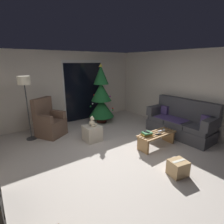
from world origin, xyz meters
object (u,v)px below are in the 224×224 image
Objects in this scene: remote_silver at (160,131)px; teddy_bear_cream at (92,122)px; floor_lamp at (25,87)px; coffee_table at (157,138)px; remote_white at (164,130)px; couch at (181,122)px; christmas_tree at (101,97)px; cardboard_box_taped_mid_floor at (178,168)px; cell_phone at (147,132)px; remote_black at (158,134)px; armchair at (49,123)px; book_stack at (147,134)px; ottoman at (92,133)px.

remote_silver is 1.84m from teddy_bear_cream.
floor_lamp is at bearing 48.27° from remote_silver.
remote_white is (0.32, 0.03, 0.13)m from coffee_table.
teddy_bear_cream is at bearing 152.57° from couch.
christmas_tree reaches higher than cardboard_box_taped_mid_floor.
cell_phone is at bearing 75.10° from cardboard_box_taped_mid_floor.
remote_white is 1.00× the size of remote_black.
teddy_bear_cream is (1.39, -1.11, -0.96)m from floor_lamp.
couch is at bearing -130.07° from remote_white.
remote_white is at bearing -57.27° from remote_black.
armchair reaches higher than remote_white.
book_stack is 0.72× the size of cardboard_box_taped_mid_floor.
cell_phone is at bearing -45.89° from floor_lamp.
cell_phone is 0.37× the size of cardboard_box_taped_mid_floor.
coffee_table is at bearing 51.84° from remote_white.
floor_lamp is 2.19m from ottoman.
teddy_bear_cream reaches higher than remote_white.
ottoman is at bearing -131.88° from christmas_tree.
armchair is at bearing -4.65° from floor_lamp.
christmas_tree reaches higher than teddy_bear_cream.
cell_phone reaches higher than remote_white.
book_stack is at bearing -94.60° from christmas_tree.
couch is 0.84m from remote_white.
remote_white and remote_silver have the same top height.
teddy_bear_cream is at bearing 55.43° from remote_black.
book_stack reaches higher than remote_black.
cardboard_box_taped_mid_floor is at bearing 165.39° from remote_black.
cell_phone is 1.52m from ottoman.
remote_silver is 0.23m from remote_black.
ottoman is at bearing 132.11° from teddy_bear_cream.
couch is 1.20m from remote_black.
couch reaches higher than book_stack.
floor_lamp reaches higher than coffee_table.
cell_phone reaches higher than coffee_table.
remote_silver is at bearing -40.98° from floor_lamp.
ottoman is at bearing 112.50° from cell_phone.
remote_white is at bearing -39.58° from floor_lamp.
armchair is at bearing 42.71° from remote_silver.
couch is 1.17m from coffee_table.
remote_silver is 1.36m from cardboard_box_taped_mid_floor.
remote_black is 0.55× the size of teddy_bear_cream.
remote_white is 0.14m from remote_silver.
armchair reaches higher than remote_black.
couch is 2.64m from ottoman.
book_stack is at bearing 167.33° from coffee_table.
armchair is at bearing 127.02° from book_stack.
teddy_bear_cream is (-1.17, 1.29, 0.30)m from coffee_table.
floor_lamp is (-2.44, -0.08, 0.58)m from christmas_tree.
couch is 2.11m from cardboard_box_taped_mid_floor.
ottoman is 2.42m from cardboard_box_taped_mid_floor.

